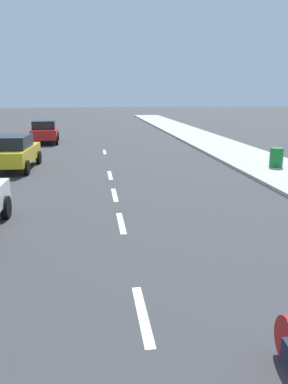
# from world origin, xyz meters

# --- Properties ---
(ground_plane) EXTENTS (160.00, 160.00, 0.00)m
(ground_plane) POSITION_xyz_m (0.00, 20.00, 0.00)
(ground_plane) COLOR #38383A
(sidewalk_strip) EXTENTS (3.60, 80.00, 0.14)m
(sidewalk_strip) POSITION_xyz_m (7.54, 22.00, 0.07)
(sidewalk_strip) COLOR #B2ADA3
(sidewalk_strip) RESTS_ON ground
(lane_stripe_2) EXTENTS (0.16, 1.80, 0.01)m
(lane_stripe_2) POSITION_xyz_m (0.00, 7.03, 0.00)
(lane_stripe_2) COLOR white
(lane_stripe_2) RESTS_ON ground
(lane_stripe_3) EXTENTS (0.16, 1.80, 0.01)m
(lane_stripe_3) POSITION_xyz_m (0.00, 11.62, 0.00)
(lane_stripe_3) COLOR white
(lane_stripe_3) RESTS_ON ground
(lane_stripe_4) EXTENTS (0.16, 1.80, 0.01)m
(lane_stripe_4) POSITION_xyz_m (0.00, 14.69, 0.00)
(lane_stripe_4) COLOR white
(lane_stripe_4) RESTS_ON ground
(lane_stripe_5) EXTENTS (0.16, 1.80, 0.01)m
(lane_stripe_5) POSITION_xyz_m (0.00, 18.06, 0.00)
(lane_stripe_5) COLOR white
(lane_stripe_5) RESTS_ON ground
(lane_stripe_6) EXTENTS (0.16, 1.80, 0.01)m
(lane_stripe_6) POSITION_xyz_m (0.00, 24.98, 0.00)
(lane_stripe_6) COLOR white
(lane_stripe_6) RESTS_ON ground
(parked_car_yellow) EXTENTS (2.10, 4.20, 1.57)m
(parked_car_yellow) POSITION_xyz_m (-4.32, 19.98, 0.84)
(parked_car_yellow) COLOR gold
(parked_car_yellow) RESTS_ON ground
(parked_car_red) EXTENTS (2.08, 4.16, 1.57)m
(parked_car_red) POSITION_xyz_m (-4.02, 30.03, 0.84)
(parked_car_red) COLOR red
(parked_car_red) RESTS_ON ground
(trash_bin_far) EXTENTS (0.60, 0.60, 0.87)m
(trash_bin_far) POSITION_xyz_m (7.60, 18.32, 0.57)
(trash_bin_far) COLOR #19722D
(trash_bin_far) RESTS_ON sidewalk_strip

